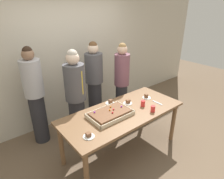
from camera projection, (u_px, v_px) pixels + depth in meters
name	position (u px, v px, depth m)	size (l,w,h in m)	color
ground_plane	(122.00, 150.00, 3.36)	(12.00, 12.00, 0.00)	brown
interior_back_panel	(70.00, 49.00, 3.87)	(8.00, 0.12, 3.00)	beige
party_table	(123.00, 116.00, 3.07)	(2.00, 0.87, 0.78)	brown
sheet_cake	(110.00, 114.00, 2.90)	(0.65, 0.41, 0.10)	beige
plated_slice_near_left	(146.00, 97.00, 3.45)	(0.15, 0.15, 0.08)	white
plated_slice_near_right	(89.00, 136.00, 2.45)	(0.15, 0.15, 0.06)	white
plated_slice_far_left	(110.00, 102.00, 3.26)	(0.15, 0.15, 0.08)	white
plated_slice_far_right	(128.00, 102.00, 3.26)	(0.15, 0.15, 0.07)	white
drink_cup_nearest	(153.00, 109.00, 3.01)	(0.07, 0.07, 0.10)	red
drink_cup_middle	(143.00, 103.00, 3.17)	(0.07, 0.07, 0.10)	red
cake_server_utensil	(157.00, 103.00, 3.29)	(0.03, 0.20, 0.01)	silver
person_serving_front	(76.00, 97.00, 3.28)	(0.34, 0.34, 1.69)	#28282D
person_green_shirt_behind	(122.00, 82.00, 3.93)	(0.30, 0.30, 1.66)	#28282D
person_striped_tie_right	(35.00, 96.00, 3.26)	(0.33, 0.33, 1.74)	#28282D
person_far_right_suit	(94.00, 83.00, 3.85)	(0.34, 0.34, 1.70)	#28282D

